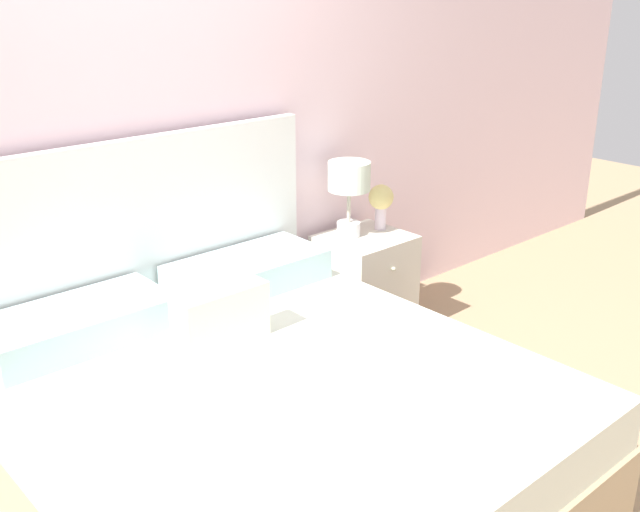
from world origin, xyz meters
TOP-DOWN VIEW (x-y plane):
  - ground_plane at (0.00, 0.00)m, footprint 12.00×12.00m
  - wall_back at (0.00, 0.07)m, footprint 8.00×0.06m
  - bed at (0.00, -0.90)m, footprint 1.76×1.96m
  - nightstand at (1.21, -0.22)m, footprint 0.45×0.43m
  - table_lamp at (1.14, -0.16)m, footprint 0.22×0.22m
  - flower_vase at (1.35, -0.19)m, footprint 0.14×0.14m

SIDE VIEW (x-z plane):
  - ground_plane at x=0.00m, z-range 0.00..0.00m
  - nightstand at x=1.21m, z-range 0.00..0.56m
  - bed at x=0.00m, z-range -0.32..0.90m
  - flower_vase at x=1.35m, z-range 0.60..0.85m
  - table_lamp at x=1.14m, z-range 0.65..1.05m
  - wall_back at x=0.00m, z-range 0.00..2.60m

